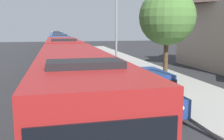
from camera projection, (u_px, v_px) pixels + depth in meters
The scene contains 9 objects.
bus_lead at pixel (75, 90), 9.32m from camera, with size 2.58×11.54×3.21m.
bus_second_in_line at pixel (63, 55), 21.36m from camera, with size 2.58×11.46×3.21m.
bus_middle at pixel (60, 45), 33.93m from camera, with size 2.58×10.55×3.21m.
bus_fourth_in_line at pixel (58, 41), 46.24m from camera, with size 2.58×12.23×3.21m.
bus_rear at pixel (57, 38), 59.21m from camera, with size 2.58×11.87×3.21m.
bus_tail_end at pixel (56, 36), 71.29m from camera, with size 2.58×12.17×3.21m.
white_suv at pixel (148, 89), 12.21m from camera, with size 1.86×4.82×1.90m.
streetlamp_mid at pixel (116, 15), 24.77m from camera, with size 6.19×0.28×8.31m.
roadside_tree at pixel (167, 17), 17.41m from camera, with size 3.91×3.91×6.52m.
Camera 1 is at (-1.98, 1.42, 3.93)m, focal length 40.32 mm.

